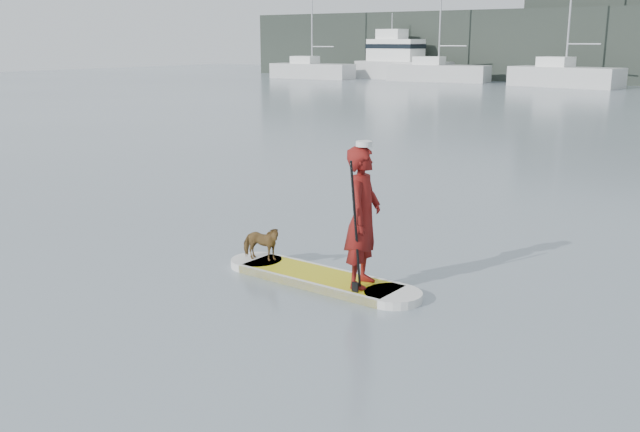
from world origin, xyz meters
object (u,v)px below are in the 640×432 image
Objects in this scene: dog at (261,243)px; motor_yacht_b at (400,61)px; sailboat_a at (311,70)px; paddleboard at (320,278)px; sailboat_b at (437,71)px; paddler at (363,217)px; sailboat_c at (564,75)px.

dog is 0.07× the size of motor_yacht_b.
dog is at bearing -56.82° from motor_yacht_b.
sailboat_a is at bearing -146.72° from motor_yacht_b.
sailboat_a reaches higher than paddleboard.
sailboat_b is (11.59, 2.48, 0.08)m from sailboat_a.
paddler is at bearing -56.61° from sailboat_a.
sailboat_b is 1.40× the size of motor_yacht_b.
dog is at bearing -73.40° from sailboat_b.
paddleboard is 56.92m from sailboat_a.
sailboat_c is at bearing -0.62° from paddler.
sailboat_b is at bearing 8.01° from sailboat_a.
paddleboard is 0.26× the size of sailboat_b.
sailboat_c is (-12.21, 46.99, -0.22)m from paddler.
sailboat_a is 11.85m from sailboat_b.
motor_yacht_b is (-27.04, 49.28, 1.57)m from paddleboard.
paddler is at bearing 0.00° from paddleboard.
sailboat_c reaches higher than paddler.
sailboat_a reaches higher than motor_yacht_b.
paddleboard is 1.69× the size of paddler.
dog is 48.08m from sailboat_c.
sailboat_c is 1.31× the size of motor_yacht_b.
sailboat_c reaches higher than dog.
sailboat_c is at bearing -12.73° from sailboat_b.
sailboat_b reaches higher than dog.
dog is 52.55m from sailboat_b.
paddleboard is 53.05m from sailboat_b.
sailboat_b is 11.15m from sailboat_c.
sailboat_a reaches higher than dog.
sailboat_c is at bearing -0.41° from sailboat_a.
paddleboard is at bearing -107.58° from dog.
sailboat_a is 8.09m from motor_yacht_b.
sailboat_a is at bearing -175.37° from sailboat_b.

